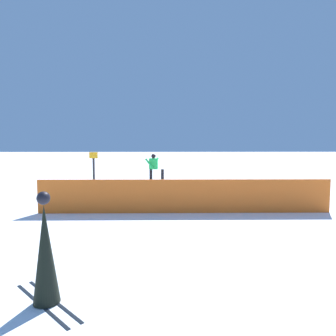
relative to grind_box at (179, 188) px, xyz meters
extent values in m
plane|color=white|center=(0.00, 0.00, -0.25)|extent=(120.00, 120.00, 0.00)
cube|color=black|center=(0.00, 0.00, 0.01)|extent=(6.09, 0.58, 0.52)
cube|color=blue|center=(0.00, 0.00, -0.12)|extent=(6.10, 0.59, 0.12)
cube|color=#969992|center=(0.00, 0.00, 0.28)|extent=(6.09, 0.64, 0.04)
cube|color=silver|center=(1.07, 0.00, 0.31)|extent=(1.49, 0.47, 0.01)
cylinder|color=black|center=(1.35, -0.04, 0.61)|extent=(0.16, 0.16, 0.58)
cylinder|color=black|center=(0.79, 0.04, 0.61)|extent=(0.16, 0.16, 0.58)
cube|color=green|center=(1.22, -0.02, 1.17)|extent=(0.43, 0.29, 0.52)
sphere|color=black|center=(1.22, -0.02, 1.54)|extent=(0.22, 0.22, 0.22)
cylinder|color=green|center=(1.42, 0.12, 1.19)|extent=(0.41, 0.14, 0.49)
cylinder|color=green|center=(1.10, -0.17, 1.19)|extent=(0.27, 0.12, 0.55)
cube|color=orange|center=(0.00, 4.25, 0.34)|extent=(10.17, 0.08, 1.18)
cube|color=black|center=(2.47, 10.17, -0.25)|extent=(1.29, 1.31, 0.01)
cube|color=black|center=(2.61, 10.31, -0.25)|extent=(1.29, 1.31, 0.01)
cone|color=black|center=(2.54, 10.24, 0.52)|extent=(0.40, 0.40, 1.53)
sphere|color=black|center=(2.54, 10.24, 1.38)|extent=(0.20, 0.20, 0.20)
cylinder|color=#262628|center=(4.07, 0.14, 0.59)|extent=(0.10, 0.10, 1.69)
cube|color=yellow|center=(4.07, 0.14, 1.58)|extent=(0.40, 0.04, 0.30)
camera|label=1|loc=(0.74, 14.83, 2.23)|focal=33.01mm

